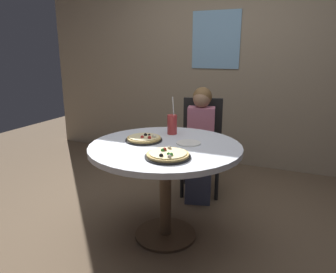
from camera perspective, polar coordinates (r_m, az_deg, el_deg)
ground_plane at (r=2.62m, az=-0.46°, el=-17.44°), size 8.00×8.00×0.00m
wall_with_window at (r=4.05m, az=11.07°, el=15.51°), size 5.20×0.14×2.90m
dining_table at (r=2.33m, az=-0.49°, el=-4.06°), size 1.12×1.12×0.75m
chair_wooden at (r=3.24m, az=6.13°, el=-0.63°), size 0.49×0.49×0.95m
diner_child at (r=3.08m, az=5.82°, el=-2.37°), size 0.34×0.43×1.08m
pizza_veggie at (r=2.02m, az=-0.05°, el=-3.38°), size 0.30×0.30×0.05m
pizza_cheese at (r=2.40m, az=-4.36°, el=-0.38°), size 0.28×0.28×0.05m
soda_cup at (r=2.58m, az=0.75°, el=2.22°), size 0.08×0.08×0.31m
plate_small at (r=2.33m, az=3.76°, el=-1.20°), size 0.18×0.18×0.01m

